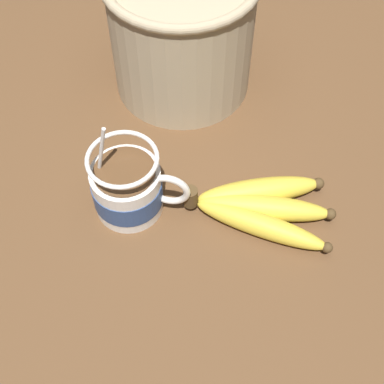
% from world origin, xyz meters
% --- Properties ---
extents(table, '(1.28, 1.28, 0.03)m').
position_xyz_m(table, '(0.00, 0.00, 0.02)').
color(table, brown).
rests_on(table, ground).
extents(coffee_mug, '(0.13, 0.09, 0.15)m').
position_xyz_m(coffee_mug, '(-0.08, -0.04, 0.07)').
color(coffee_mug, white).
rests_on(coffee_mug, table).
extents(banana_bunch, '(0.20, 0.13, 0.04)m').
position_xyz_m(banana_bunch, '(0.10, -0.02, 0.05)').
color(banana_bunch, '#4C381E').
rests_on(banana_bunch, table).
extents(woven_basket, '(0.22, 0.22, 0.19)m').
position_xyz_m(woven_basket, '(-0.05, 0.22, 0.13)').
color(woven_basket, tan).
rests_on(woven_basket, table).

